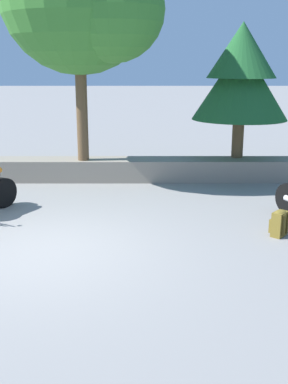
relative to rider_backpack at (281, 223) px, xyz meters
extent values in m
plane|color=gray|center=(-4.01, -0.67, -0.24)|extent=(120.00, 120.00, 0.00)
cube|color=gray|center=(-4.01, 4.13, 0.03)|extent=(36.00, 0.80, 0.55)
cylinder|color=black|center=(-5.30, 1.74, 0.07)|extent=(0.46, 0.63, 0.62)
cube|color=brown|center=(0.01, 0.00, -0.02)|extent=(0.33, 0.34, 0.44)
cube|color=brown|center=(-0.08, 0.07, -0.06)|extent=(0.20, 0.21, 0.24)
ellipsoid|color=brown|center=(0.01, 0.00, 0.19)|extent=(0.32, 0.33, 0.08)
cube|color=#403513|center=(0.03, -0.14, 0.00)|extent=(0.06, 0.06, 0.37)
cylinder|color=brown|center=(-3.89, 4.01, 1.58)|extent=(0.28, 0.28, 2.54)
sphere|color=#387A2D|center=(-3.06, 3.46, 3.86)|extent=(2.38, 2.38, 2.38)
cylinder|color=brown|center=(0.08, 4.39, 0.96)|extent=(0.30, 0.30, 1.31)
cone|color=#1E5628|center=(0.08, 4.39, 2.23)|extent=(2.41, 2.41, 1.87)
cone|color=#1E5628|center=(0.08, 4.39, 3.00)|extent=(1.74, 1.74, 1.35)
camera|label=1|loc=(-2.35, -7.72, 2.65)|focal=43.96mm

